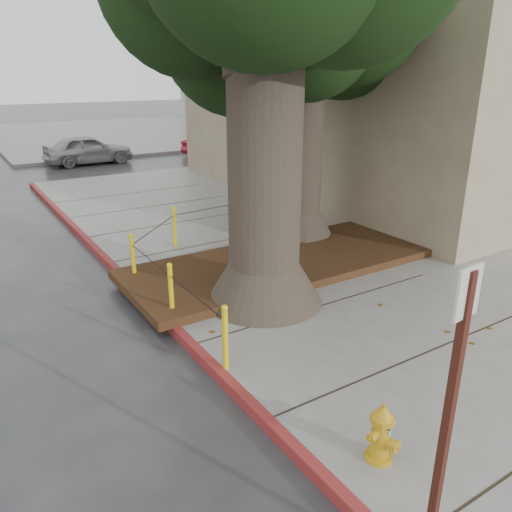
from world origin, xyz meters
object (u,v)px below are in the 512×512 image
at_px(signpost, 448,415).
at_px(car_red, 214,144).
at_px(car_silver, 88,149).
at_px(fire_hydrant, 381,433).

height_order(signpost, car_red, signpost).
bearing_deg(car_silver, fire_hydrant, 172.45).
xyz_separation_m(car_silver, car_red, (6.05, -0.71, -0.12)).
distance_m(fire_hydrant, car_silver, 20.61).
relative_size(fire_hydrant, signpost, 0.26).
height_order(signpost, car_silver, signpost).
bearing_deg(car_silver, signpost, 171.32).
height_order(car_silver, car_red, car_silver).
bearing_deg(signpost, car_red, 61.40).
bearing_deg(signpost, fire_hydrant, 57.21).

